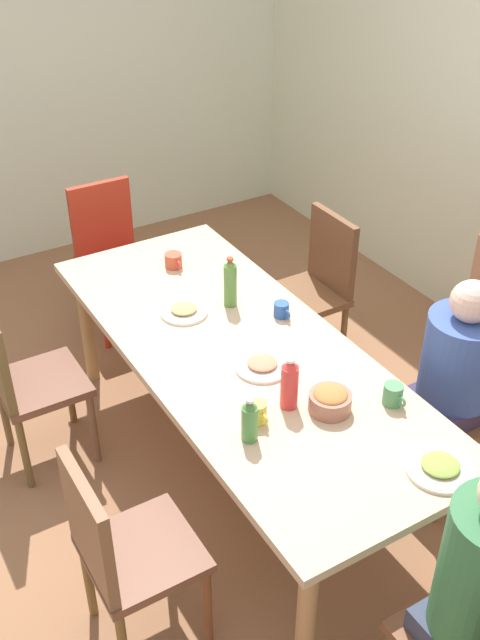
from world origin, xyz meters
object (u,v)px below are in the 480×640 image
(cup_1, at_px, (258,413))
(bottle_0, at_px, (289,384))
(dining_table, at_px, (240,361))
(plate_1, at_px, (262,365))
(cup_0, at_px, (282,310))
(cup_2, at_px, (174,261))
(plate_2, at_px, (184,311))
(bowl_0, at_px, (330,400))
(plate_0, at_px, (440,467))
(bottle_1, at_px, (230,283))
(chair_3, at_px, (121,549))
(chair_2, at_px, (110,249))
(bottle_2, at_px, (250,421))
(person_0, at_px, (456,371))
(chair_1, at_px, (316,282))
(chair_0, at_px, (465,395))
(chair_5, at_px, (22,377))
(cup_3, at_px, (393,395))

(cup_1, height_order, bottle_0, bottle_0)
(dining_table, bearing_deg, plate_1, 3.21)
(cup_0, distance_m, cup_2, 0.71)
(plate_2, bearing_deg, bowl_0, 10.82)
(plate_2, xyz_separation_m, bowl_0, (0.91, 0.17, 0.03))
(plate_0, xyz_separation_m, bottle_1, (-1.34, -0.09, 0.11))
(dining_table, height_order, chair_3, chair_3)
(plate_2, bearing_deg, chair_2, 175.89)
(cup_1, xyz_separation_m, bottle_0, (-0.02, 0.15, 0.07))
(chair_2, distance_m, bowl_0, 2.08)
(plate_1, distance_m, bowl_0, 0.38)
(bowl_0, distance_m, bottle_2, 0.36)
(cup_0, bearing_deg, plate_0, -3.23)
(dining_table, height_order, person_0, person_0)
(chair_1, height_order, cup_1, chair_1)
(chair_0, height_order, chair_5, same)
(chair_0, relative_size, person_0, 0.80)
(chair_2, bearing_deg, bowl_0, 2.55)
(plate_1, xyz_separation_m, cup_0, (-0.29, 0.29, 0.02))
(plate_2, relative_size, cup_0, 2.10)
(dining_table, bearing_deg, chair_3, -55.49)
(chair_3, relative_size, plate_2, 3.98)
(chair_1, bearing_deg, cup_3, -22.71)
(bottle_2, bearing_deg, bottle_0, 109.92)
(chair_3, bearing_deg, bowl_0, 92.35)
(plate_0, distance_m, bottle_1, 1.34)
(chair_5, xyz_separation_m, bowl_0, (1.11, 0.93, 0.26))
(chair_3, distance_m, bottle_2, 0.65)
(chair_1, xyz_separation_m, bottle_1, (0.24, -0.69, 0.33))
(bowl_0, bearing_deg, chair_5, -140.13)
(cup_1, bearing_deg, person_0, 82.38)
(chair_0, distance_m, plate_0, 0.77)
(chair_1, xyz_separation_m, bottle_2, (1.09, -1.10, 0.30))
(cup_3, relative_size, bottle_0, 0.49)
(chair_2, xyz_separation_m, bottle_1, (1.20, 0.14, 0.33))
(person_0, distance_m, chair_3, 1.59)
(chair_5, xyz_separation_m, cup_3, (1.21, 1.16, 0.26))
(dining_table, relative_size, plate_0, 9.11)
(cup_0, xyz_separation_m, bottle_1, (-0.21, -0.16, 0.09))
(plate_2, xyz_separation_m, cup_3, (1.01, 0.41, 0.03))
(chair_5, relative_size, bottle_1, 3.51)
(chair_0, height_order, bottle_2, bottle_2)
(cup_0, bearing_deg, chair_0, 37.69)
(bowl_0, bearing_deg, bottle_2, -92.92)
(cup_1, bearing_deg, bottle_2, -49.40)
(cup_0, bearing_deg, dining_table, -67.98)
(cup_0, bearing_deg, person_0, 32.70)
(cup_2, bearing_deg, cup_0, 18.35)
(chair_0, bearing_deg, plate_2, -136.05)
(chair_2, relative_size, chair_5, 1.00)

